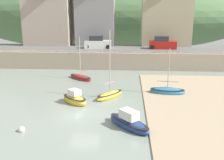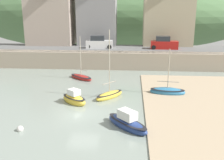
{
  "view_description": "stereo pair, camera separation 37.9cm",
  "coord_description": "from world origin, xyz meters",
  "px_view_note": "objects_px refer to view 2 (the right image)",
  "views": [
    {
      "loc": [
        3.55,
        -19.13,
        8.05
      ],
      "look_at": [
        1.86,
        6.08,
        1.21
      ],
      "focal_mm": 41.01,
      "sensor_mm": 36.0,
      "label": 1
    },
    {
      "loc": [
        3.92,
        -19.1,
        8.05
      ],
      "look_at": [
        1.86,
        6.08,
        1.21
      ],
      "focal_mm": 41.01,
      "sensor_mm": 36.0,
      "label": 2
    }
  ],
  "objects_px": {
    "waterfront_building_right": "(168,10)",
    "mooring_buoy": "(20,129)",
    "sailboat_far_left": "(167,91)",
    "sailboat_white_hull": "(127,123)",
    "motorboat_with_cabin": "(81,77)",
    "sailboat_tall_mast": "(109,95)",
    "sailboat_nearest_shore": "(74,99)",
    "waterfront_building_left": "(51,14)",
    "waterfront_building_centre": "(97,11)",
    "parked_car_by_wall": "(164,44)",
    "parked_car_near_slipway": "(99,43)"
  },
  "relations": [
    {
      "from": "parked_car_near_slipway",
      "to": "sailboat_tall_mast",
      "type": "bearing_deg",
      "value": -81.51
    },
    {
      "from": "sailboat_white_hull",
      "to": "mooring_buoy",
      "type": "relative_size",
      "value": 7.79
    },
    {
      "from": "waterfront_building_right",
      "to": "motorboat_with_cabin",
      "type": "distance_m",
      "value": 20.36
    },
    {
      "from": "sailboat_white_hull",
      "to": "parked_car_near_slipway",
      "type": "bearing_deg",
      "value": 148.47
    },
    {
      "from": "waterfront_building_left",
      "to": "parked_car_by_wall",
      "type": "bearing_deg",
      "value": -13.42
    },
    {
      "from": "waterfront_building_left",
      "to": "waterfront_building_centre",
      "type": "bearing_deg",
      "value": 0.0
    },
    {
      "from": "waterfront_building_centre",
      "to": "motorboat_with_cabin",
      "type": "relative_size",
      "value": 2.12
    },
    {
      "from": "sailboat_far_left",
      "to": "parked_car_by_wall",
      "type": "height_order",
      "value": "sailboat_far_left"
    },
    {
      "from": "motorboat_with_cabin",
      "to": "sailboat_white_hull",
      "type": "height_order",
      "value": "motorboat_with_cabin"
    },
    {
      "from": "sailboat_tall_mast",
      "to": "mooring_buoy",
      "type": "relative_size",
      "value": 14.36
    },
    {
      "from": "waterfront_building_centre",
      "to": "parked_car_near_slipway",
      "type": "bearing_deg",
      "value": -79.22
    },
    {
      "from": "sailboat_white_hull",
      "to": "sailboat_nearest_shore",
      "type": "bearing_deg",
      "value": -177.35
    },
    {
      "from": "waterfront_building_centre",
      "to": "sailboat_far_left",
      "type": "bearing_deg",
      "value": -63.69
    },
    {
      "from": "waterfront_building_left",
      "to": "parked_car_by_wall",
      "type": "relative_size",
      "value": 2.43
    },
    {
      "from": "motorboat_with_cabin",
      "to": "parked_car_by_wall",
      "type": "xyz_separation_m",
      "value": [
        10.98,
        9.92,
        2.97
      ]
    },
    {
      "from": "motorboat_with_cabin",
      "to": "sailboat_far_left",
      "type": "relative_size",
      "value": 1.12
    },
    {
      "from": "parked_car_by_wall",
      "to": "mooring_buoy",
      "type": "height_order",
      "value": "parked_car_by_wall"
    },
    {
      "from": "motorboat_with_cabin",
      "to": "sailboat_white_hull",
      "type": "bearing_deg",
      "value": -25.38
    },
    {
      "from": "waterfront_building_centre",
      "to": "sailboat_far_left",
      "type": "height_order",
      "value": "waterfront_building_centre"
    },
    {
      "from": "motorboat_with_cabin",
      "to": "sailboat_nearest_shore",
      "type": "height_order",
      "value": "motorboat_with_cabin"
    },
    {
      "from": "waterfront_building_right",
      "to": "sailboat_far_left",
      "type": "distance_m",
      "value": 21.26
    },
    {
      "from": "sailboat_tall_mast",
      "to": "motorboat_with_cabin",
      "type": "height_order",
      "value": "sailboat_tall_mast"
    },
    {
      "from": "waterfront_building_right",
      "to": "motorboat_with_cabin",
      "type": "bearing_deg",
      "value": -129.61
    },
    {
      "from": "motorboat_with_cabin",
      "to": "parked_car_near_slipway",
      "type": "height_order",
      "value": "motorboat_with_cabin"
    },
    {
      "from": "sailboat_white_hull",
      "to": "parked_car_near_slipway",
      "type": "xyz_separation_m",
      "value": [
        -5.01,
        23.02,
        2.84
      ]
    },
    {
      "from": "motorboat_with_cabin",
      "to": "mooring_buoy",
      "type": "xyz_separation_m",
      "value": [
        -1.44,
        -14.24,
        -0.09
      ]
    },
    {
      "from": "sailboat_tall_mast",
      "to": "sailboat_nearest_shore",
      "type": "bearing_deg",
      "value": 158.23
    },
    {
      "from": "motorboat_with_cabin",
      "to": "sailboat_far_left",
      "type": "xyz_separation_m",
      "value": [
        9.78,
        -5.18,
        0.06
      ]
    },
    {
      "from": "parked_car_near_slipway",
      "to": "waterfront_building_right",
      "type": "bearing_deg",
      "value": 20.01
    },
    {
      "from": "parked_car_near_slipway",
      "to": "sailboat_far_left",
      "type": "bearing_deg",
      "value": -61.93
    },
    {
      "from": "sailboat_nearest_shore",
      "to": "parked_car_by_wall",
      "type": "height_order",
      "value": "parked_car_by_wall"
    },
    {
      "from": "motorboat_with_cabin",
      "to": "parked_car_near_slipway",
      "type": "relative_size",
      "value": 1.27
    },
    {
      "from": "sailboat_tall_mast",
      "to": "parked_car_near_slipway",
      "type": "bearing_deg",
      "value": 49.79
    },
    {
      "from": "waterfront_building_right",
      "to": "mooring_buoy",
      "type": "bearing_deg",
      "value": -115.01
    },
    {
      "from": "sailboat_white_hull",
      "to": "sailboat_nearest_shore",
      "type": "height_order",
      "value": "sailboat_white_hull"
    },
    {
      "from": "sailboat_nearest_shore",
      "to": "parked_car_by_wall",
      "type": "distance_m",
      "value": 21.07
    },
    {
      "from": "parked_car_by_wall",
      "to": "mooring_buoy",
      "type": "relative_size",
      "value": 9.08
    },
    {
      "from": "waterfront_building_centre",
      "to": "sailboat_tall_mast",
      "type": "bearing_deg",
      "value": -79.25
    },
    {
      "from": "sailboat_far_left",
      "to": "sailboat_white_hull",
      "type": "distance_m",
      "value": 8.8
    },
    {
      "from": "sailboat_tall_mast",
      "to": "sailboat_nearest_shore",
      "type": "relative_size",
      "value": 2.25
    },
    {
      "from": "waterfront_building_left",
      "to": "sailboat_tall_mast",
      "type": "height_order",
      "value": "waterfront_building_left"
    },
    {
      "from": "waterfront_building_left",
      "to": "sailboat_far_left",
      "type": "bearing_deg",
      "value": -47.98
    },
    {
      "from": "waterfront_building_left",
      "to": "mooring_buoy",
      "type": "relative_size",
      "value": 22.05
    },
    {
      "from": "waterfront_building_right",
      "to": "parked_car_near_slipway",
      "type": "height_order",
      "value": "waterfront_building_right"
    },
    {
      "from": "sailboat_far_left",
      "to": "waterfront_building_left",
      "type": "bearing_deg",
      "value": 139.2
    },
    {
      "from": "waterfront_building_right",
      "to": "sailboat_far_left",
      "type": "xyz_separation_m",
      "value": [
        -2.16,
        -19.6,
        -7.96
      ]
    },
    {
      "from": "waterfront_building_left",
      "to": "sailboat_nearest_shore",
      "type": "xyz_separation_m",
      "value": [
        8.94,
        -22.87,
        -7.16
      ]
    },
    {
      "from": "waterfront_building_left",
      "to": "sailboat_tall_mast",
      "type": "relative_size",
      "value": 1.54
    },
    {
      "from": "sailboat_far_left",
      "to": "waterfront_building_centre",
      "type": "bearing_deg",
      "value": 123.49
    },
    {
      "from": "waterfront_building_centre",
      "to": "sailboat_nearest_shore",
      "type": "height_order",
      "value": "waterfront_building_centre"
    }
  ]
}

